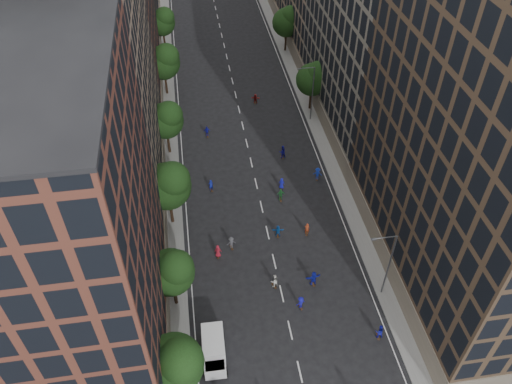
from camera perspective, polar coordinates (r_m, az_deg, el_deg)
ground at (r=73.06m, az=-1.00°, el=5.36°), size 240.00×240.00×0.00m
sidewalk_left at (r=78.83m, az=-10.53°, el=7.78°), size 4.00×105.00×0.15m
sidewalk_right at (r=81.10m, az=6.78°, el=9.33°), size 4.00×105.00×0.15m
bldg_left_a at (r=42.50m, az=-21.67°, el=-4.75°), size 14.00×22.00×30.00m
bldg_left_b at (r=60.36m, az=-19.18°, el=13.44°), size 14.00×26.00×34.00m
bldg_left_c at (r=82.26m, az=-17.07°, el=19.33°), size 14.00×20.00×28.00m
bldg_right_a at (r=49.61m, az=25.59°, el=6.12°), size 14.00×30.00×36.00m
bldg_right_b at (r=72.64m, az=14.24°, el=18.96°), size 14.00×28.00×33.00m
tree_left_0 at (r=44.05m, az=-9.18°, el=-18.72°), size 5.20×5.20×8.83m
tree_left_1 at (r=50.02m, az=-9.54°, el=-8.89°), size 4.80×4.80×8.21m
tree_left_2 at (r=57.77m, az=-9.95°, el=0.88°), size 5.60×5.60×9.45m
tree_left_3 at (r=69.24m, az=-10.20°, el=8.20°), size 5.00×5.00×8.58m
tree_left_4 at (r=82.86m, az=-10.45°, el=14.53°), size 5.40×5.40×9.08m
tree_left_5 at (r=97.52m, az=-10.61°, el=18.66°), size 4.80×4.80×8.33m
tree_right_a at (r=78.36m, az=6.60°, el=12.83°), size 5.00×5.00×8.39m
tree_right_b at (r=95.57m, az=3.65°, el=18.95°), size 5.20×5.20×8.83m
streetlamp_near at (r=52.23m, az=14.81°, el=-7.76°), size 2.64×0.22×9.06m
streetlamp_far at (r=75.98m, az=6.33°, el=11.42°), size 2.64×0.22×9.06m
cargo_van at (r=49.61m, az=-4.84°, el=-17.53°), size 2.33×4.80×2.53m
skater_2 at (r=52.39m, az=13.91°, el=-15.24°), size 0.94×0.78×1.77m
skater_3 at (r=53.13m, az=5.12°, el=-12.51°), size 1.15×0.87×1.58m
skater_5 at (r=54.94m, az=6.59°, el=-9.79°), size 1.81×0.82×1.88m
skater_6 at (r=57.29m, az=-4.37°, el=-6.78°), size 0.90×0.66×1.69m
skater_7 at (r=59.80m, az=5.84°, el=-4.21°), size 0.67×0.50×1.65m
skater_8 at (r=54.48m, az=2.10°, el=-10.14°), size 1.05×0.94×1.78m
skater_9 at (r=58.05m, az=-2.85°, el=-5.84°), size 1.18×0.82×1.67m
skater_10 at (r=63.66m, az=2.84°, el=-0.34°), size 1.07×0.47×1.80m
skater_11 at (r=59.33m, az=2.52°, el=-4.50°), size 1.52×0.67×1.58m
skater_12 at (r=65.44m, az=2.95°, el=0.96°), size 0.91×0.78×1.58m
skater_13 at (r=65.27m, az=-5.19°, el=0.76°), size 0.72×0.60×1.69m
skater_14 at (r=70.29m, az=3.03°, el=4.58°), size 1.07×0.90×1.95m
skater_15 at (r=67.18m, az=7.04°, el=2.07°), size 1.31×1.01×1.79m
skater_16 at (r=74.69m, az=-5.62°, el=6.88°), size 1.01×0.49×1.68m
skater_17 at (r=81.89m, az=-0.06°, el=10.59°), size 1.52×0.83×1.56m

